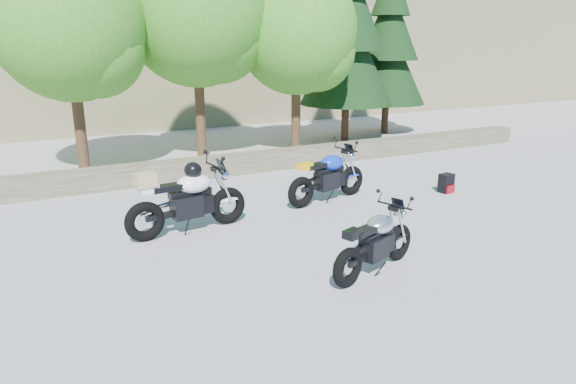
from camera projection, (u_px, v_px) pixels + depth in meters
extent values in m
plane|color=gray|center=(306.00, 253.00, 8.28)|extent=(90.00, 90.00, 0.00)
cube|color=#484330|center=(198.00, 168.00, 12.89)|extent=(22.00, 0.55, 0.50)
cylinder|color=#382314|center=(79.00, 116.00, 12.88)|extent=(0.28, 0.28, 3.02)
sphere|color=#30791B|center=(68.00, 21.00, 12.25)|extent=(3.67, 3.67, 3.67)
sphere|color=#30791B|center=(95.00, 49.00, 12.40)|extent=(2.38, 2.38, 2.38)
cylinder|color=#382314|center=(200.00, 101.00, 14.64)|extent=(0.28, 0.28, 3.36)
sphere|color=#30791B|center=(195.00, 8.00, 13.94)|extent=(4.08, 4.08, 4.08)
sphere|color=#30791B|center=(218.00, 35.00, 14.11)|extent=(2.64, 2.64, 2.64)
cylinder|color=#382314|center=(296.00, 106.00, 15.44)|extent=(0.28, 0.28, 2.91)
sphere|color=#30791B|center=(296.00, 30.00, 14.83)|extent=(3.54, 3.54, 3.54)
sphere|color=#30791B|center=(316.00, 52.00, 14.97)|extent=(2.29, 2.29, 2.29)
cylinder|color=#382314|center=(345.00, 109.00, 17.72)|extent=(0.26, 0.26, 2.16)
cone|color=black|center=(347.00, 55.00, 17.22)|extent=(3.17, 3.17, 3.24)
cone|color=black|center=(349.00, 5.00, 16.78)|extent=(2.45, 2.45, 2.88)
cylinder|color=#382314|center=(385.00, 107.00, 19.24)|extent=(0.26, 0.26, 1.92)
cone|color=black|center=(388.00, 64.00, 18.80)|extent=(2.82, 2.82, 2.88)
cone|color=black|center=(390.00, 23.00, 18.40)|extent=(2.18, 2.18, 2.56)
torus|color=black|center=(399.00, 242.00, 7.97)|extent=(0.59, 0.32, 0.58)
torus|color=black|center=(348.00, 268.00, 7.07)|extent=(0.59, 0.32, 0.58)
cylinder|color=silver|center=(399.00, 242.00, 7.97)|extent=(0.20, 0.10, 0.20)
cylinder|color=silver|center=(348.00, 268.00, 7.07)|extent=(0.20, 0.10, 0.20)
cube|color=black|center=(374.00, 248.00, 7.47)|extent=(0.50, 0.40, 0.33)
cube|color=black|center=(377.00, 234.00, 7.46)|extent=(0.65, 0.34, 0.09)
ellipsoid|color=#BCBCC1|center=(380.00, 224.00, 7.47)|extent=(0.60, 0.50, 0.27)
cube|color=black|center=(364.00, 231.00, 7.20)|extent=(0.49, 0.33, 0.08)
cube|color=black|center=(353.00, 234.00, 7.00)|extent=(0.30, 0.25, 0.12)
cylinder|color=black|center=(395.00, 205.00, 7.67)|extent=(0.22, 0.57, 0.03)
sphere|color=silver|center=(399.00, 213.00, 7.81)|extent=(0.16, 0.16, 0.16)
torus|color=black|center=(228.00, 206.00, 9.56)|extent=(0.72, 0.26, 0.70)
torus|color=black|center=(145.00, 222.00, 8.71)|extent=(0.72, 0.26, 0.70)
cylinder|color=silver|center=(228.00, 206.00, 9.56)|extent=(0.25, 0.07, 0.24)
cylinder|color=silver|center=(145.00, 222.00, 8.71)|extent=(0.25, 0.07, 0.24)
cube|color=black|center=(187.00, 206.00, 9.08)|extent=(0.56, 0.39, 0.40)
cube|color=black|center=(190.00, 193.00, 9.06)|extent=(0.79, 0.26, 0.11)
ellipsoid|color=white|center=(194.00, 184.00, 9.06)|extent=(0.68, 0.50, 0.33)
cube|color=black|center=(167.00, 188.00, 8.80)|extent=(0.57, 0.30, 0.10)
cube|color=white|center=(149.00, 188.00, 8.61)|extent=(0.33, 0.25, 0.14)
cylinder|color=black|center=(216.00, 166.00, 9.23)|extent=(0.12, 0.73, 0.04)
sphere|color=silver|center=(225.00, 175.00, 9.37)|extent=(0.20, 0.20, 0.20)
ellipsoid|color=black|center=(193.00, 170.00, 8.99)|extent=(0.34, 0.36, 0.29)
cube|color=#9C875A|center=(145.00, 180.00, 8.54)|extent=(0.36, 0.32, 0.22)
torus|color=black|center=(351.00, 180.00, 11.41)|extent=(0.68, 0.30, 0.66)
torus|color=black|center=(301.00, 192.00, 10.50)|extent=(0.68, 0.30, 0.66)
cylinder|color=silver|center=(351.00, 180.00, 11.41)|extent=(0.23, 0.09, 0.23)
cylinder|color=silver|center=(301.00, 192.00, 10.50)|extent=(0.23, 0.09, 0.23)
cube|color=black|center=(327.00, 181.00, 10.90)|extent=(0.55, 0.41, 0.37)
cube|color=black|center=(329.00, 170.00, 10.89)|extent=(0.74, 0.31, 0.10)
ellipsoid|color=#0C2FBD|center=(332.00, 163.00, 10.89)|extent=(0.66, 0.52, 0.31)
cube|color=black|center=(316.00, 166.00, 10.61)|extent=(0.55, 0.33, 0.09)
cube|color=#F3AD0C|center=(305.00, 166.00, 10.41)|extent=(0.33, 0.26, 0.13)
cylinder|color=black|center=(346.00, 149.00, 11.08)|extent=(0.17, 0.67, 0.03)
sphere|color=silver|center=(351.00, 156.00, 11.23)|extent=(0.19, 0.19, 0.19)
cube|color=black|center=(446.00, 183.00, 11.64)|extent=(0.34, 0.27, 0.43)
cube|color=maroon|center=(451.00, 189.00, 11.57)|extent=(0.25, 0.08, 0.18)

